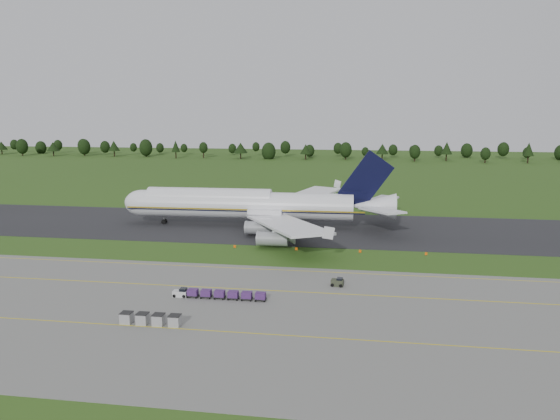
% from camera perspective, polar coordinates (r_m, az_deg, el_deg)
% --- Properties ---
extents(ground, '(600.00, 600.00, 0.00)m').
position_cam_1_polar(ground, '(115.30, -2.97, -4.71)').
color(ground, '#294A16').
rests_on(ground, ground).
extents(apron, '(300.00, 52.00, 0.06)m').
position_cam_1_polar(apron, '(83.91, -7.69, -10.72)').
color(apron, slate).
rests_on(apron, ground).
extents(taxiway, '(300.00, 40.00, 0.08)m').
position_cam_1_polar(taxiway, '(142.04, -0.71, -1.75)').
color(taxiway, black).
rests_on(taxiway, ground).
extents(apron_markings, '(300.00, 30.20, 0.01)m').
position_cam_1_polar(apron_markings, '(90.22, -6.44, -9.12)').
color(apron_markings, '#D3C00C').
rests_on(apron_markings, apron).
extents(tree_line, '(525.24, 19.42, 11.67)m').
position_cam_1_polar(tree_line, '(332.60, 1.46, 6.41)').
color(tree_line, black).
rests_on(tree_line, ground).
extents(aircraft, '(71.78, 70.35, 20.26)m').
position_cam_1_polar(aircraft, '(141.92, -3.11, 0.58)').
color(aircraft, white).
rests_on(aircraft, ground).
extents(baggage_train, '(15.45, 1.40, 1.35)m').
position_cam_1_polar(baggage_train, '(89.80, -6.51, -8.73)').
color(baggage_train, silver).
rests_on(baggage_train, apron).
extents(utility_cart, '(2.27, 1.56, 1.16)m').
position_cam_1_polar(utility_cart, '(95.78, 6.00, -7.58)').
color(utility_cart, '#313626').
rests_on(utility_cart, apron).
extents(uld_row, '(8.84, 1.64, 1.62)m').
position_cam_1_polar(uld_row, '(81.18, -13.37, -11.03)').
color(uld_row, '#989898').
rests_on(uld_row, apron).
extents(edge_markers, '(41.73, 0.30, 0.60)m').
position_cam_1_polar(edge_markers, '(118.34, 5.03, -4.20)').
color(edge_markers, '#FB5907').
rests_on(edge_markers, ground).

